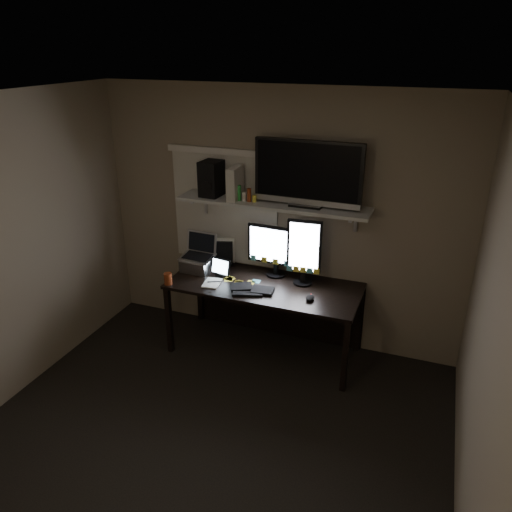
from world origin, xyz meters
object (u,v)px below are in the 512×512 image
at_px(mouse, 310,298).
at_px(laptop, 197,254).
at_px(tv, 308,174).
at_px(monitor_portrait, 304,252).
at_px(game_console, 235,183).
at_px(desk, 268,295).
at_px(keyboard, 252,289).
at_px(speaker, 212,179).
at_px(cup, 168,279).
at_px(monitor_landscape, 276,251).
at_px(tablet, 221,267).

relative_size(mouse, laptop, 0.32).
bearing_deg(tv, monitor_portrait, -80.07).
bearing_deg(game_console, desk, -10.42).
distance_m(mouse, laptop, 1.24).
distance_m(keyboard, game_console, 0.99).
xyz_separation_m(keyboard, speaker, (-0.54, 0.34, 0.90)).
xyz_separation_m(desk, cup, (-0.85, -0.43, 0.23)).
bearing_deg(monitor_portrait, keyboard, -147.87).
bearing_deg(mouse, cup, -179.56).
bearing_deg(mouse, monitor_portrait, 110.21).
bearing_deg(tv, cup, -155.18).
bearing_deg(keyboard, monitor_landscape, 56.84).
bearing_deg(monitor_landscape, speaker, -173.36).
bearing_deg(tablet, tv, 23.03).
bearing_deg(speaker, mouse, -13.64).
xyz_separation_m(tablet, cup, (-0.39, -0.34, -0.04)).
xyz_separation_m(monitor_portrait, keyboard, (-0.40, -0.30, -0.31)).
height_order(monitor_landscape, laptop, monitor_landscape).
xyz_separation_m(mouse, game_console, (-0.83, 0.32, 0.88)).
bearing_deg(laptop, desk, 7.66).
xyz_separation_m(monitor_portrait, speaker, (-0.94, 0.05, 0.60)).
bearing_deg(mouse, game_console, 152.57).
bearing_deg(tablet, game_console, 63.99).
height_order(monitor_landscape, keyboard, monitor_landscape).
xyz_separation_m(mouse, laptop, (-1.21, 0.20, 0.16)).
distance_m(desk, monitor_portrait, 0.60).
height_order(mouse, tv, tv).
relative_size(desk, laptop, 4.93).
distance_m(keyboard, speaker, 1.11).
relative_size(tablet, cup, 1.91).
height_order(monitor_portrait, mouse, monitor_portrait).
xyz_separation_m(tv, speaker, (-0.93, -0.01, -0.12)).
bearing_deg(laptop, keyboard, -14.50).
relative_size(desk, speaker, 5.40).
bearing_deg(tv, laptop, -170.90).
height_order(keyboard, laptop, laptop).
distance_m(tablet, cup, 0.52).
height_order(cup, tv, tv).
relative_size(monitor_landscape, game_console, 1.93).
relative_size(desk, monitor_landscape, 3.07).
bearing_deg(monitor_landscape, monitor_portrait, -11.71).
distance_m(monitor_portrait, speaker, 1.11).
height_order(desk, speaker, speaker).
xyz_separation_m(laptop, cup, (-0.12, -0.37, -0.13)).
height_order(monitor_landscape, tv, tv).
height_order(desk, keyboard, keyboard).
relative_size(laptop, cup, 3.28).
bearing_deg(laptop, mouse, -6.75).
relative_size(cup, game_console, 0.37).
bearing_deg(keyboard, game_console, 114.29).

